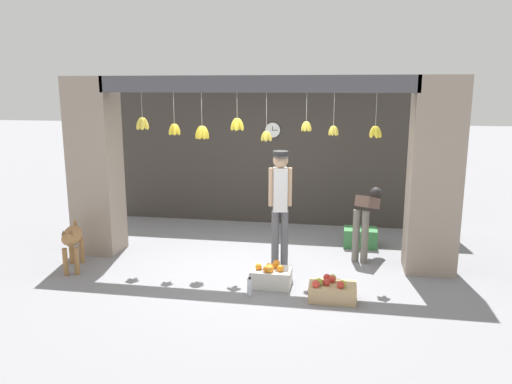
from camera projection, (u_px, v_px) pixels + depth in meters
ground_plane at (252, 266)px, 7.54m from camera, size 60.00×60.00×0.00m
shop_back_wall at (275, 152)px, 9.71m from camera, size 6.49×0.12×2.82m
shop_pillar_left at (96, 167)px, 7.97m from camera, size 0.70×0.60×2.82m
shop_pillar_right at (434, 176)px, 7.10m from camera, size 0.70×0.60×2.82m
storefront_awning at (251, 89)px, 7.11m from camera, size 4.59×0.28×0.94m
dog at (72, 238)px, 7.30m from camera, size 0.48×0.91×0.70m
shopkeeper at (280, 199)px, 7.32m from camera, size 0.34×0.30×1.75m
worker_stooping at (366, 214)px, 7.76m from camera, size 0.46×0.79×1.07m
fruit_crate_oranges at (271, 276)px, 6.77m from camera, size 0.54×0.39×0.33m
fruit_crate_apples at (332, 291)px, 6.32m from camera, size 0.59×0.38×0.30m
produce_box_green at (360, 237)px, 8.46m from camera, size 0.55×0.40×0.31m
water_bottle at (250, 287)px, 6.46m from camera, size 0.07×0.07×0.25m
wall_clock at (273, 130)px, 9.56m from camera, size 0.30×0.03×0.30m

